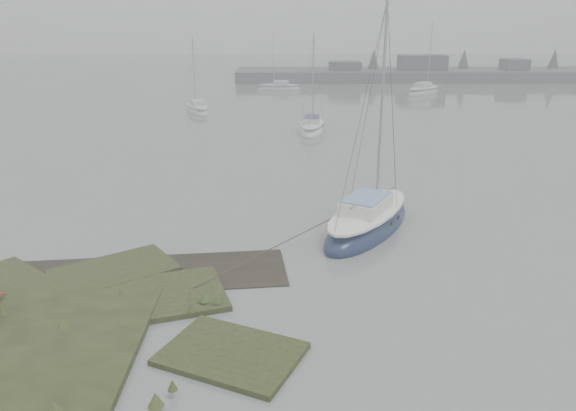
{
  "coord_description": "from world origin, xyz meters",
  "views": [
    {
      "loc": [
        1.86,
        -13.19,
        8.62
      ],
      "look_at": [
        2.07,
        6.46,
        1.8
      ],
      "focal_mm": 35.0,
      "sensor_mm": 36.0,
      "label": 1
    }
  ],
  "objects": [
    {
      "name": "sailboat_main",
      "position": [
        5.41,
        8.57,
        0.3
      ],
      "size": [
        5.49,
        7.13,
        9.79
      ],
      "rotation": [
        0.0,
        0.0,
        -0.53
      ],
      "color": "#121F3D",
      "rests_on": "ground"
    },
    {
      "name": "ground",
      "position": [
        0.0,
        30.0,
        0.0
      ],
      "size": [
        160.0,
        160.0,
        0.0
      ],
      "primitive_type": "plane",
      "color": "slate",
      "rests_on": "ground"
    },
    {
      "name": "far_shoreline",
      "position": [
        26.84,
        61.9,
        0.85
      ],
      "size": [
        60.0,
        8.0,
        4.15
      ],
      "color": "#4C4F51",
      "rests_on": "ground"
    },
    {
      "name": "sailboat_far_c",
      "position": [
        1.56,
        52.5,
        0.21
      ],
      "size": [
        5.03,
        2.04,
        6.92
      ],
      "rotation": [
        0.0,
        0.0,
        1.48
      ],
      "color": "silver",
      "rests_on": "ground"
    },
    {
      "name": "sailboat_white",
      "position": [
        4.11,
        28.75,
        0.24
      ],
      "size": [
        2.45,
        5.6,
        7.64
      ],
      "rotation": [
        0.0,
        0.0,
        -0.13
      ],
      "color": "silver",
      "rests_on": "ground"
    },
    {
      "name": "sailboat_far_b",
      "position": [
        17.47,
        49.08,
        0.25
      ],
      "size": [
        5.33,
        5.47,
        8.12
      ],
      "rotation": [
        0.0,
        0.0,
        -0.76
      ],
      "color": "#A3A9AD",
      "rests_on": "ground"
    },
    {
      "name": "sailboat_far_a",
      "position": [
        -5.75,
        37.48,
        0.22
      ],
      "size": [
        3.29,
        5.29,
        7.1
      ],
      "rotation": [
        0.0,
        0.0,
        0.35
      ],
      "color": "silver",
      "rests_on": "ground"
    }
  ]
}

